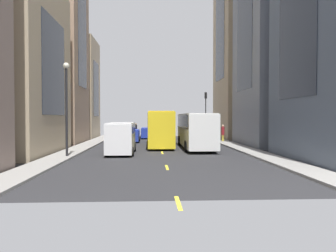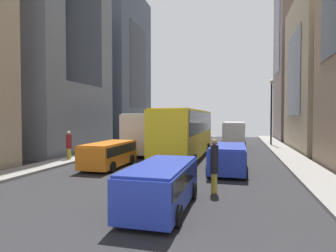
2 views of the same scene
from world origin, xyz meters
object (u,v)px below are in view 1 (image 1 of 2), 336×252
delivery_van_white (121,136)px  car_blue_2 (131,135)px  pedestrian_waiting_curb (223,133)px  streetcar_yellow (160,126)px  city_bus_white (196,128)px  car_blue_0 (148,132)px  traffic_light_near_corner (206,106)px  car_orange_1 (189,134)px  pedestrian_crossing_mid (136,131)px

delivery_van_white → car_blue_2: size_ratio=1.30×
car_blue_2 → pedestrian_waiting_curb: (-10.95, 1.31, 0.29)m
streetcar_yellow → car_blue_2: bearing=-57.4°
streetcar_yellow → city_bus_white: bearing=134.0°
streetcar_yellow → car_blue_0: (1.43, -12.08, -1.23)m
streetcar_yellow → delivery_van_white: bearing=67.1°
car_blue_2 → city_bus_white: bearing=127.6°
traffic_light_near_corner → car_orange_1: bearing=67.6°
city_bus_white → car_blue_0: size_ratio=2.50×
streetcar_yellow → pedestrian_waiting_curb: 8.61m
delivery_van_white → pedestrian_crossing_mid: bearing=-91.4°
car_blue_0 → traffic_light_near_corner: traffic_light_near_corner is taller
delivery_van_white → car_blue_2: delivery_van_white is taller
streetcar_yellow → traffic_light_near_corner: size_ratio=1.91×
car_blue_2 → delivery_van_white: bearing=89.7°
streetcar_yellow → pedestrian_waiting_curb: bearing=-152.9°
car_orange_1 → car_blue_0: bearing=-51.9°
streetcar_yellow → pedestrian_waiting_curb: streetcar_yellow is taller
car_blue_0 → city_bus_white: bearing=107.1°
pedestrian_waiting_curb → car_blue_0: bearing=13.6°
car_blue_0 → pedestrian_waiting_curb: pedestrian_waiting_curb is taller
delivery_van_white → car_orange_1: delivery_van_white is taller
car_blue_0 → pedestrian_waiting_curb: size_ratio=2.26×
car_blue_0 → car_blue_2: bearing=74.6°
city_bus_white → traffic_light_near_corner: bearing=-102.5°
car_blue_0 → car_blue_2: same height
car_blue_0 → pedestrian_crossing_mid: pedestrian_crossing_mid is taller
traffic_light_near_corner → car_blue_2: bearing=38.5°
streetcar_yellow → pedestrian_crossing_mid: streetcar_yellow is taller
car_blue_0 → streetcar_yellow: bearing=96.7°
streetcar_yellow → pedestrian_crossing_mid: 10.18m
city_bus_white → traffic_light_near_corner: 17.59m
streetcar_yellow → pedestrian_waiting_curb: size_ratio=6.36×
streetcar_yellow → pedestrian_crossing_mid: size_ratio=5.68×
city_bus_white → pedestrian_crossing_mid: size_ratio=5.04×
delivery_van_white → traffic_light_near_corner: (-10.52, -21.53, 3.12)m
streetcar_yellow → traffic_light_near_corner: (-7.12, -13.51, 2.51)m
city_bus_white → car_blue_0: 16.32m
city_bus_white → car_orange_1: size_ratio=2.41×
delivery_van_white → pedestrian_crossing_mid: delivery_van_white is taller
city_bus_white → delivery_van_white: bearing=33.9°
city_bus_white → pedestrian_crossing_mid: city_bus_white is taller
car_blue_0 → pedestrian_crossing_mid: 2.86m
pedestrian_waiting_curb → pedestrian_crossing_mid: (10.59, -5.79, -0.00)m
car_blue_2 → pedestrian_waiting_curb: 11.03m
pedestrian_crossing_mid → traffic_light_near_corner: traffic_light_near_corner is taller
delivery_van_white → city_bus_white: bearing=-146.1°
city_bus_white → streetcar_yellow: 4.84m
pedestrian_waiting_curb → delivery_van_white: bearing=102.9°
car_blue_0 → pedestrian_crossing_mid: bearing=57.3°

